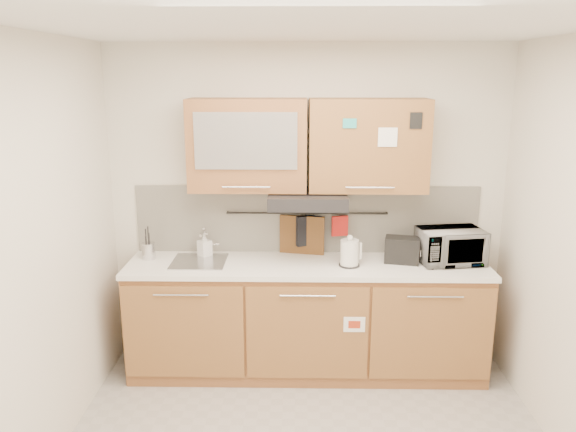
{
  "coord_description": "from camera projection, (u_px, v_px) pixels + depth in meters",
  "views": [
    {
      "loc": [
        -0.08,
        -2.98,
        2.36
      ],
      "look_at": [
        -0.15,
        1.05,
        1.34
      ],
      "focal_mm": 35.0,
      "sensor_mm": 36.0,
      "label": 1
    }
  ],
  "objects": [
    {
      "name": "dark_pouch",
      "position": [
        306.0,
        231.0,
        4.58
      ],
      "size": [
        0.16,
        0.11,
        0.25
      ],
      "primitive_type": "cube",
      "rotation": [
        0.0,
        0.0,
        0.42
      ],
      "color": "black",
      "rests_on": "utensil_rail"
    },
    {
      "name": "kettle",
      "position": [
        350.0,
        254.0,
        4.31
      ],
      "size": [
        0.19,
        0.18,
        0.25
      ],
      "rotation": [
        0.0,
        0.0,
        0.38
      ],
      "color": "silver",
      "rests_on": "countertop"
    },
    {
      "name": "toaster",
      "position": [
        402.0,
        250.0,
        4.39
      ],
      "size": [
        0.29,
        0.21,
        0.2
      ],
      "rotation": [
        0.0,
        0.0,
        -0.22
      ],
      "color": "black",
      "rests_on": "countertop"
    },
    {
      "name": "wall_left",
      "position": [
        28.0,
        267.0,
        3.17
      ],
      "size": [
        0.0,
        3.0,
        3.0
      ],
      "primitive_type": "plane",
      "rotation": [
        1.57,
        0.0,
        1.57
      ],
      "color": "silver",
      "rests_on": "ground"
    },
    {
      "name": "wall_back",
      "position": [
        307.0,
        207.0,
        4.6
      ],
      "size": [
        3.2,
        0.0,
        3.2
      ],
      "primitive_type": "plane",
      "rotation": [
        1.57,
        0.0,
        0.0
      ],
      "color": "silver",
      "rests_on": "ground"
    },
    {
      "name": "range_hood",
      "position": [
        307.0,
        199.0,
        4.33
      ],
      "size": [
        0.6,
        0.46,
        0.1
      ],
      "primitive_type": "cube",
      "color": "black",
      "rests_on": "upper_cabinets"
    },
    {
      "name": "upper_cabinets",
      "position": [
        307.0,
        145.0,
        4.3
      ],
      "size": [
        1.82,
        0.37,
        0.7
      ],
      "color": "brown",
      "rests_on": "wall_back"
    },
    {
      "name": "utensil_rail",
      "position": [
        307.0,
        213.0,
        4.56
      ],
      "size": [
        1.3,
        0.02,
        0.02
      ],
      "primitive_type": "cylinder",
      "rotation": [
        0.0,
        1.57,
        0.0
      ],
      "color": "black",
      "rests_on": "backsplash"
    },
    {
      "name": "backsplash",
      "position": [
        307.0,
        219.0,
        4.61
      ],
      "size": [
        2.8,
        0.02,
        0.56
      ],
      "primitive_type": "cube",
      "color": "silver",
      "rests_on": "countertop"
    },
    {
      "name": "countertop",
      "position": [
        307.0,
        266.0,
        4.39
      ],
      "size": [
        2.82,
        0.62,
        0.04
      ],
      "primitive_type": "cube",
      "color": "white",
      "rests_on": "base_cabinet"
    },
    {
      "name": "pot_holder",
      "position": [
        340.0,
        226.0,
        4.56
      ],
      "size": [
        0.14,
        0.06,
        0.17
      ],
      "primitive_type": "cube",
      "rotation": [
        0.0,
        0.0,
        0.27
      ],
      "color": "red",
      "rests_on": "utensil_rail"
    },
    {
      "name": "microwave",
      "position": [
        450.0,
        246.0,
        4.38
      ],
      "size": [
        0.53,
        0.4,
        0.27
      ],
      "primitive_type": "imported",
      "rotation": [
        0.0,
        0.0,
        0.16
      ],
      "color": "#999999",
      "rests_on": "countertop"
    },
    {
      "name": "utensil_crock",
      "position": [
        149.0,
        251.0,
        4.48
      ],
      "size": [
        0.13,
        0.13,
        0.26
      ],
      "rotation": [
        0.0,
        0.0,
        0.32
      ],
      "color": "silver",
      "rests_on": "countertop"
    },
    {
      "name": "ceiling",
      "position": [
        313.0,
        24.0,
        2.82
      ],
      "size": [
        3.2,
        3.2,
        0.0
      ],
      "primitive_type": "plane",
      "rotation": [
        3.14,
        0.0,
        0.0
      ],
      "color": "white",
      "rests_on": "wall_back"
    },
    {
      "name": "sink",
      "position": [
        199.0,
        261.0,
        4.42
      ],
      "size": [
        0.42,
        0.4,
        0.26
      ],
      "color": "silver",
      "rests_on": "countertop"
    },
    {
      "name": "soap_bottle",
      "position": [
        205.0,
        245.0,
        4.53
      ],
      "size": [
        0.13,
        0.13,
        0.2
      ],
      "primitive_type": "imported",
      "rotation": [
        0.0,
        0.0,
        0.78
      ],
      "color": "#999999",
      "rests_on": "countertop"
    },
    {
      "name": "cutting_board",
      "position": [
        302.0,
        243.0,
        4.61
      ],
      "size": [
        0.36,
        0.1,
        0.45
      ],
      "primitive_type": "cube",
      "rotation": [
        0.0,
        0.0,
        -0.2
      ],
      "color": "brown",
      "rests_on": "utensil_rail"
    },
    {
      "name": "oven_mitt",
      "position": [
        314.0,
        229.0,
        4.58
      ],
      "size": [
        0.14,
        0.07,
        0.23
      ],
      "primitive_type": "cube",
      "rotation": [
        0.0,
        0.0,
        -0.3
      ],
      "color": "navy",
      "rests_on": "utensil_rail"
    },
    {
      "name": "base_cabinet",
      "position": [
        307.0,
        324.0,
        4.52
      ],
      "size": [
        2.8,
        0.64,
        0.88
      ],
      "color": "brown",
      "rests_on": "floor"
    }
  ]
}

